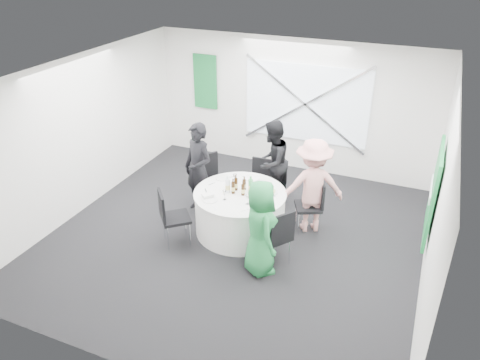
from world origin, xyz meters
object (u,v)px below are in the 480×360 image
at_px(chair_back_left, 211,176).
at_px(person_man_back, 272,162).
at_px(green_water_bottle, 251,186).
at_px(clear_water_bottle, 228,186).
at_px(chair_back_right, 314,202).
at_px(person_woman_pink, 312,186).
at_px(person_man_back_left, 198,169).
at_px(chair_front_right, 277,234).
at_px(banquet_table, 240,212).
at_px(chair_front_left, 170,214).
at_px(chair_back, 260,178).
at_px(person_woman_green, 260,228).

bearing_deg(chair_back_left, person_man_back, -23.25).
height_order(chair_back_left, green_water_bottle, green_water_bottle).
relative_size(chair_back_left, clear_water_bottle, 3.30).
relative_size(chair_back_right, clear_water_bottle, 3.08).
xyz_separation_m(person_woman_pink, clear_water_bottle, (-1.28, -0.62, 0.04)).
distance_m(person_man_back_left, person_woman_pink, 2.06).
height_order(chair_front_right, person_man_back_left, person_man_back_left).
xyz_separation_m(chair_back_left, person_woman_pink, (1.95, -0.07, 0.25)).
distance_m(banquet_table, chair_back_left, 1.09).
distance_m(banquet_table, person_woman_pink, 1.30).
bearing_deg(chair_front_right, chair_front_left, -49.60).
bearing_deg(chair_back, person_woman_green, -70.99).
relative_size(person_man_back, clear_water_bottle, 5.31).
bearing_deg(chair_back, chair_front_right, -63.14).
bearing_deg(clear_water_bottle, person_woman_green, -41.84).
bearing_deg(chair_back_right, person_man_back_left, -110.71).
xyz_separation_m(chair_back, person_woman_pink, (1.12, -0.49, 0.32)).
bearing_deg(person_man_back_left, person_woman_green, -15.80).
bearing_deg(chair_back_right, chair_back, -138.68).
distance_m(banquet_table, person_man_back_left, 1.14).
xyz_separation_m(banquet_table, person_man_back_left, (-0.97, 0.36, 0.47)).
distance_m(person_man_back, person_woman_pink, 1.16).
xyz_separation_m(chair_front_left, person_man_back, (1.04, 2.00, 0.23)).
relative_size(chair_back, clear_water_bottle, 2.92).
relative_size(chair_back_right, person_woman_green, 0.62).
distance_m(chair_back_left, person_man_back, 1.18).
bearing_deg(chair_back_right, clear_water_bottle, -91.02).
relative_size(chair_back_left, person_woman_green, 0.66).
bearing_deg(chair_back, person_man_back, 45.11).
distance_m(chair_front_right, person_man_back, 2.02).
relative_size(chair_back_left, person_man_back, 0.62).
bearing_deg(chair_front_right, banquet_table, -90.00).
distance_m(chair_front_right, green_water_bottle, 1.07).
height_order(chair_front_right, clear_water_bottle, clear_water_bottle).
distance_m(chair_back, person_woman_pink, 1.26).
bearing_deg(person_man_back_left, person_woman_pink, 25.89).
distance_m(chair_front_right, person_woman_pink, 1.24).
bearing_deg(chair_back_right, person_woman_pink, -130.26).
relative_size(chair_front_right, person_man_back, 0.61).
bearing_deg(chair_back, chair_front_left, -117.31).
height_order(chair_back_left, chair_front_left, chair_back_left).
bearing_deg(clear_water_bottle, chair_back_left, 133.89).
bearing_deg(person_man_back_left, clear_water_bottle, -8.45).
distance_m(chair_front_left, green_water_bottle, 1.40).
bearing_deg(green_water_bottle, chair_front_left, -141.12).
bearing_deg(person_woman_pink, person_woman_green, 47.31).
distance_m(chair_back, chair_back_right, 1.27).
distance_m(chair_back_right, person_woman_pink, 0.29).
xyz_separation_m(person_woman_pink, green_water_bottle, (-0.93, -0.48, 0.04)).
relative_size(chair_back, person_man_back_left, 0.52).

